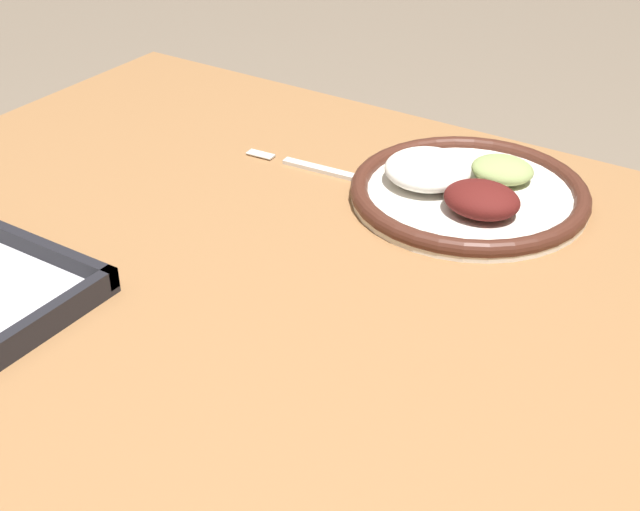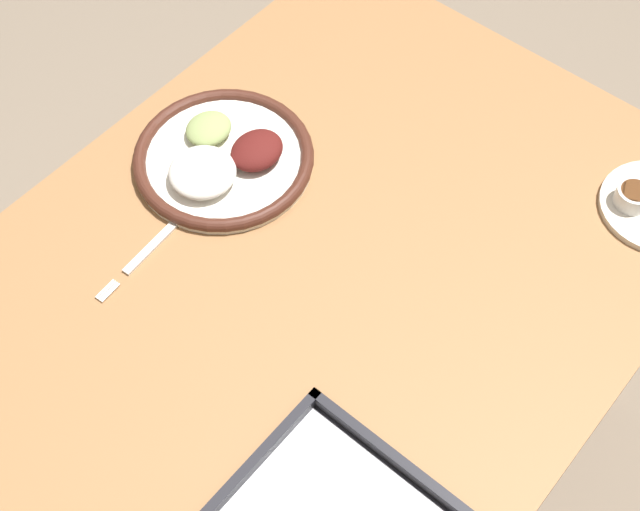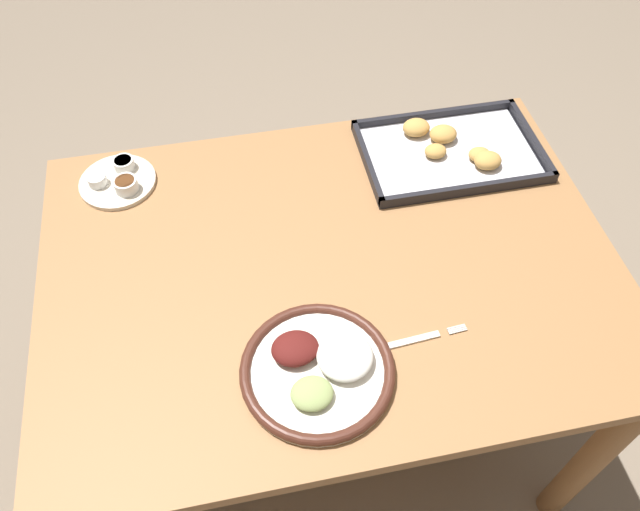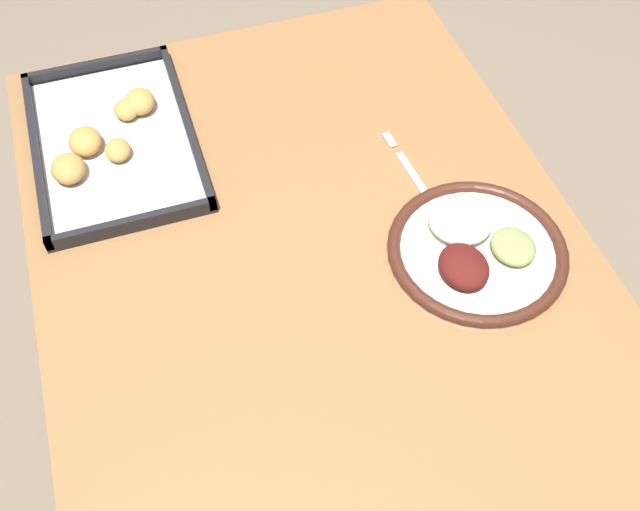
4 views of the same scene
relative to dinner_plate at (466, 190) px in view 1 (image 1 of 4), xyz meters
The scene contains 3 objects.
dining_table 0.27m from the dinner_plate, 72.97° to the left, with size 1.13×0.82×0.72m.
dinner_plate is the anchor object (origin of this frame).
fork 0.17m from the dinner_plate, ahead, with size 0.20×0.03×0.00m.
Camera 1 is at (-0.42, 0.61, 1.20)m, focal length 50.00 mm.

